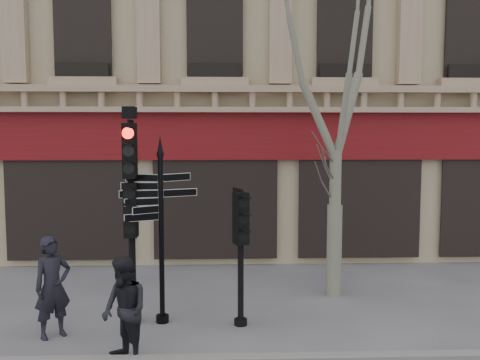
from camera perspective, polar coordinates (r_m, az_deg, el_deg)
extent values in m
plane|color=#5D5E62|center=(10.40, -2.88, -15.81)|extent=(80.00, 80.00, 0.00)
cube|color=gray|center=(9.09, -3.02, -18.63)|extent=(80.00, 0.25, 0.12)
cube|color=tan|center=(22.82, -2.50, 18.61)|extent=(28.00, 15.00, 18.00)
cube|color=#640F0A|center=(14.59, -2.66, 4.72)|extent=(28.00, 0.25, 1.30)
cube|color=tan|center=(14.38, -2.68, 8.58)|extent=(28.00, 0.35, 0.74)
cylinder|color=black|center=(10.50, -8.38, -6.43)|extent=(0.10, 0.10, 3.24)
cylinder|color=black|center=(10.92, -8.27, -14.42)|extent=(0.25, 0.25, 0.14)
cone|color=black|center=(10.28, -8.52, 3.84)|extent=(0.11, 0.11, 0.32)
cylinder|color=black|center=(10.55, -11.48, -4.74)|extent=(0.13, 0.13, 3.85)
cylinder|color=black|center=(11.02, -11.30, -14.25)|extent=(0.29, 0.29, 0.15)
cube|color=black|center=(10.50, -11.51, -3.11)|extent=(0.46, 0.33, 1.05)
cube|color=black|center=(10.40, -11.63, 3.08)|extent=(0.46, 0.33, 1.05)
sphere|color=#FF0C05|center=(10.39, -11.66, 4.63)|extent=(0.22, 0.22, 0.22)
cube|color=black|center=(10.39, -11.70, 7.06)|extent=(0.24, 0.31, 0.22)
cylinder|color=black|center=(10.31, 0.07, -8.45)|extent=(0.12, 0.12, 2.59)
cylinder|color=black|center=(10.67, 0.07, -14.84)|extent=(0.27, 0.27, 0.14)
cube|color=black|center=(10.15, 0.07, -4.05)|extent=(0.51, 0.44, 0.98)
cylinder|color=gray|center=(12.40, 10.01, -7.39)|extent=(0.34, 0.34, 2.08)
cylinder|color=gray|center=(12.15, 10.14, 0.01)|extent=(0.26, 0.26, 1.32)
imported|color=black|center=(10.41, -19.36, -10.72)|extent=(0.80, 0.77, 1.85)
imported|color=black|center=(9.02, -12.21, -13.46)|extent=(1.04, 1.06, 1.73)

